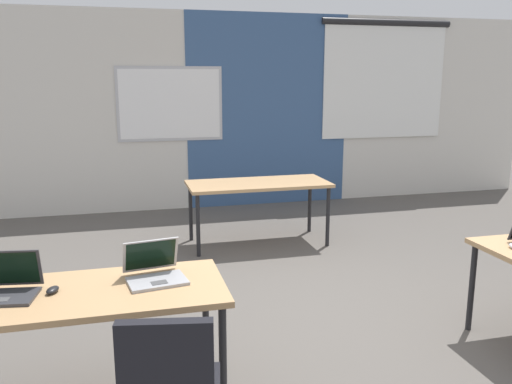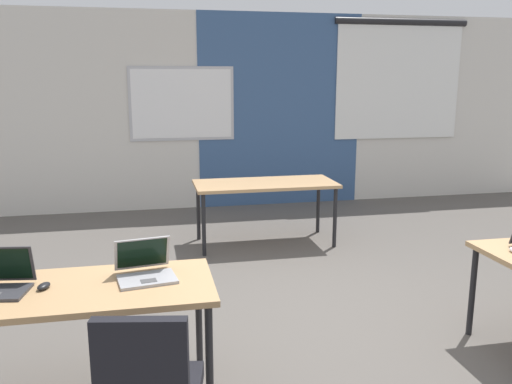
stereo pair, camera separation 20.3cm
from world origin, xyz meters
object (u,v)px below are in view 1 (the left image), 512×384
Objects in this scene: desk_far_center at (258,187)px; mouse_near_left_end at (53,290)px; laptop_near_left_inner at (155,272)px; laptop_near_left_end at (6,287)px; desk_near_left at (82,301)px.

desk_far_center is 14.07× the size of mouse_near_left_end.
laptop_near_left_inner is (-1.34, -2.72, 0.11)m from desk_far_center.
desk_far_center is 4.35× the size of laptop_near_left_end.
desk_near_left is 3.30m from desk_far_center.
desk_far_center is 3.37m from mouse_near_left_end.
laptop_near_left_inner is 0.80m from laptop_near_left_end.
desk_near_left and desk_far_center have the same top height.
desk_near_left is 4.35× the size of laptop_near_left_end.
desk_far_center is at bearing 60.93° from laptop_near_left_end.
desk_near_left is at bearing -122.01° from desk_far_center.
laptop_near_left_end reaches higher than desk_far_center.
mouse_near_left_end is at bearing -124.34° from desk_far_center.
laptop_near_left_inner reaches higher than desk_far_center.
laptop_near_left_end reaches higher than laptop_near_left_inner.
desk_near_left is at bearing -6.60° from mouse_near_left_end.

